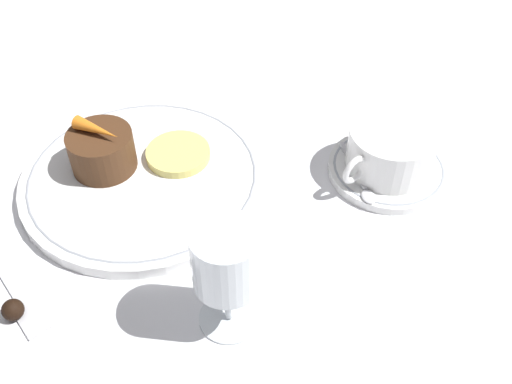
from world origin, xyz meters
TOP-DOWN VIEW (x-y plane):
  - ground_plane at (0.00, 0.00)m, footprint 3.00×3.00m
  - dinner_plate at (-0.01, -0.05)m, footprint 0.28×0.28m
  - saucer at (-0.23, 0.11)m, footprint 0.14×0.14m
  - coffee_cup at (-0.23, 0.11)m, footprint 0.12×0.10m
  - spoon at (-0.19, 0.11)m, footprint 0.05×0.10m
  - wine_glass at (0.03, 0.15)m, footprint 0.06×0.06m
  - fork at (0.17, -0.02)m, footprint 0.02×0.19m
  - dessert_cake at (0.02, -0.09)m, footprint 0.07×0.07m
  - carrot_garnish at (0.02, -0.09)m, footprint 0.04×0.06m
  - pineapple_slice at (-0.05, -0.05)m, footprint 0.07×0.07m
  - chocolate_truffle at (0.18, 0.02)m, footprint 0.02×0.02m

SIDE VIEW (x-z plane):
  - ground_plane at x=0.00m, z-range 0.00..0.00m
  - fork at x=0.17m, z-range 0.00..0.01m
  - saucer at x=-0.23m, z-range 0.00..0.01m
  - dinner_plate at x=-0.01m, z-range 0.00..0.02m
  - chocolate_truffle at x=0.18m, z-range 0.00..0.02m
  - spoon at x=-0.19m, z-range 0.01..0.01m
  - pineapple_slice at x=-0.05m, z-range 0.01..0.02m
  - coffee_cup at x=-0.23m, z-range 0.01..0.06m
  - dessert_cake at x=0.02m, z-range 0.01..0.06m
  - carrot_garnish at x=0.02m, z-range 0.06..0.08m
  - wine_glass at x=0.03m, z-range 0.02..0.14m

